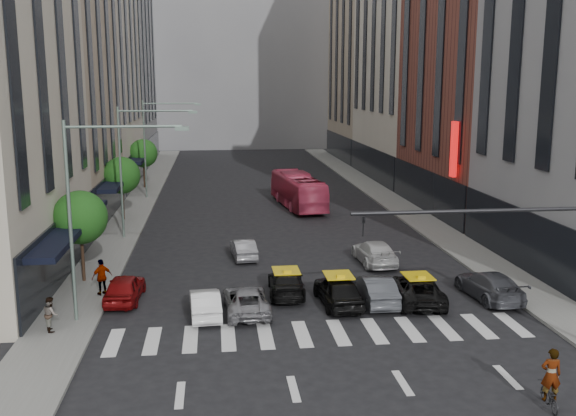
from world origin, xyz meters
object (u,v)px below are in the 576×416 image
object	(u,v)px
car_white_front	(205,303)
bus	(298,191)
taxi_left	(286,283)
taxi_center	(338,290)
car_red	(125,288)
motorcycle	(549,396)
pedestrian_far	(102,277)
streetlamp_far	(155,136)
streetlamp_near	(91,194)
streetlamp_mid	(134,155)
pedestrian_near	(51,314)

from	to	relation	value
car_white_front	bus	bearing A→B (deg)	-110.65
taxi_left	taxi_center	size ratio (longest dim) A/B	0.99
taxi_left	car_red	bearing A→B (deg)	3.31
motorcycle	car_red	bearing A→B (deg)	-30.11
car_white_front	pedestrian_far	size ratio (longest dim) A/B	2.08
taxi_left	streetlamp_far	bearing A→B (deg)	-69.91
taxi_left	pedestrian_far	world-z (taller)	pedestrian_far
streetlamp_near	taxi_center	bearing A→B (deg)	4.81
streetlamp_mid	pedestrian_far	bearing A→B (deg)	-91.63
streetlamp_far	pedestrian_near	distance (m)	33.65
car_red	taxi_left	distance (m)	8.10
taxi_left	streetlamp_near	bearing A→B (deg)	20.43
taxi_center	streetlamp_far	bearing A→B (deg)	-73.48
bus	pedestrian_far	bearing A→B (deg)	53.02
streetlamp_near	taxi_center	world-z (taller)	streetlamp_near
streetlamp_near	car_red	bearing A→B (deg)	73.01
car_red	taxi_left	xyz separation A→B (m)	(8.10, 0.03, -0.06)
car_red	car_white_front	distance (m)	4.75
taxi_left	pedestrian_near	world-z (taller)	pedestrian_near
motorcycle	car_white_front	bearing A→B (deg)	-32.07
taxi_left	pedestrian_far	distance (m)	9.33
taxi_left	pedestrian_far	bearing A→B (deg)	-1.14
taxi_center	pedestrian_far	bearing A→B (deg)	-15.72
car_red	car_white_front	xyz separation A→B (m)	(4.00, -2.56, -0.06)
car_white_front	taxi_center	world-z (taller)	taxi_center
taxi_left	pedestrian_near	bearing A→B (deg)	23.69
streetlamp_mid	taxi_left	size ratio (longest dim) A/B	2.05
streetlamp_mid	streetlamp_far	world-z (taller)	same
car_white_front	streetlamp_near	bearing A→B (deg)	-1.58
streetlamp_mid	car_white_front	xyz separation A→B (m)	(4.84, -15.80, -5.27)
streetlamp_near	pedestrian_far	xyz separation A→B (m)	(-0.36, 3.48, -4.83)
streetlamp_far	bus	bearing A→B (deg)	-24.67
bus	motorcycle	xyz separation A→B (m)	(3.76, -36.00, -1.07)
taxi_center	bus	distance (m)	25.29
car_white_front	streetlamp_mid	bearing A→B (deg)	-76.93
car_white_front	bus	world-z (taller)	bus
bus	pedestrian_far	xyz separation A→B (m)	(-12.99, -22.72, -0.40)
streetlamp_mid	taxi_center	distance (m)	19.51
taxi_left	motorcycle	bearing A→B (deg)	123.67
streetlamp_near	streetlamp_far	bearing A→B (deg)	90.00
bus	streetlamp_mid	bearing A→B (deg)	31.69
streetlamp_far	pedestrian_near	world-z (taller)	streetlamp_far
streetlamp_near	streetlamp_mid	size ratio (longest dim) A/B	1.00
car_red	taxi_center	world-z (taller)	taxi_center
taxi_center	motorcycle	size ratio (longest dim) A/B	2.87
taxi_left	motorcycle	xyz separation A→B (m)	(7.45, -12.59, -0.23)
car_white_front	pedestrian_near	distance (m)	6.75
motorcycle	pedestrian_far	bearing A→B (deg)	-29.58
car_red	bus	xyz separation A→B (m)	(11.79, 23.44, 0.79)
streetlamp_far	pedestrian_far	bearing A→B (deg)	-90.72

